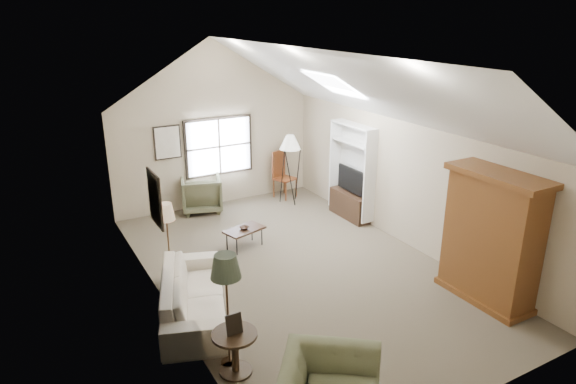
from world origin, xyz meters
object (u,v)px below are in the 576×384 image
sofa (193,294)px  armchair_far (201,194)px  armoire (492,238)px  side_table (235,353)px  coffee_table (245,238)px  side_chair (285,175)px

sofa → armchair_far: armchair_far is taller
armoire → side_table: (-4.38, 0.33, -0.80)m
coffee_table → armchair_far: bearing=90.6°
armchair_far → sofa: bearing=84.7°
armoire → side_table: bearing=175.7°
sofa → side_table: (0.00, -1.60, -0.05)m
coffee_table → side_table: bearing=-116.8°
side_table → sofa: bearing=90.0°
coffee_table → side_chair: bearing=45.5°
coffee_table → side_table: side_table is taller
armoire → sofa: 4.84m
sofa → side_table: bearing=-161.0°
side_table → side_chair: 6.83m
side_chair → sofa: bearing=-154.0°
armchair_far → coffee_table: (0.02, -2.37, -0.22)m
sofa → side_table: size_ratio=3.99×
sofa → side_chair: size_ratio=2.00×
side_chair → armoire: bearing=-105.2°
armoire → coffee_table: size_ratio=2.74×
side_chair → armchair_far: bearing=155.9°
side_chair → coffee_table: bearing=-154.4°
armchair_far → coffee_table: bearing=107.4°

